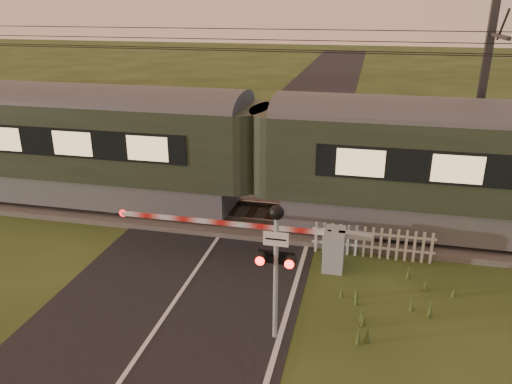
% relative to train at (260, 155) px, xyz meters
% --- Properties ---
extents(ground, '(160.00, 160.00, 0.00)m').
position_rel_train_xyz_m(ground, '(-0.94, -6.50, -2.26)').
color(ground, '#2B3916').
rests_on(ground, ground).
extents(road, '(6.00, 140.00, 0.03)m').
position_rel_train_xyz_m(road, '(-0.92, -6.73, -2.25)').
color(road, black).
rests_on(road, ground).
extents(track_bed, '(140.00, 3.40, 0.39)m').
position_rel_train_xyz_m(track_bed, '(-0.94, 0.00, -2.19)').
color(track_bed, '#47423D').
rests_on(track_bed, ground).
extents(overhead_wires, '(120.00, 0.62, 0.62)m').
position_rel_train_xyz_m(overhead_wires, '(-0.94, 0.00, 3.47)').
color(overhead_wires, black).
rests_on(overhead_wires, ground).
extents(train, '(42.33, 2.92, 3.94)m').
position_rel_train_xyz_m(train, '(0.00, 0.00, 0.00)').
color(train, slate).
rests_on(train, ground).
extents(boom_gate, '(7.32, 0.85, 1.13)m').
position_rel_train_xyz_m(boom_gate, '(2.30, -2.71, -1.63)').
color(boom_gate, gray).
rests_on(boom_gate, ground).
extents(crossing_signal, '(0.79, 0.34, 3.11)m').
position_rel_train_xyz_m(crossing_signal, '(1.70, -6.09, -0.11)').
color(crossing_signal, gray).
rests_on(crossing_signal, ground).
extents(picket_fence, '(3.43, 0.08, 0.94)m').
position_rel_train_xyz_m(picket_fence, '(3.70, -1.89, -1.78)').
color(picket_fence, silver).
rests_on(picket_fence, ground).
extents(catenary_mast, '(0.23, 2.47, 7.41)m').
position_rel_train_xyz_m(catenary_mast, '(6.78, 2.23, 1.59)').
color(catenary_mast, '#2D2D30').
rests_on(catenary_mast, ground).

